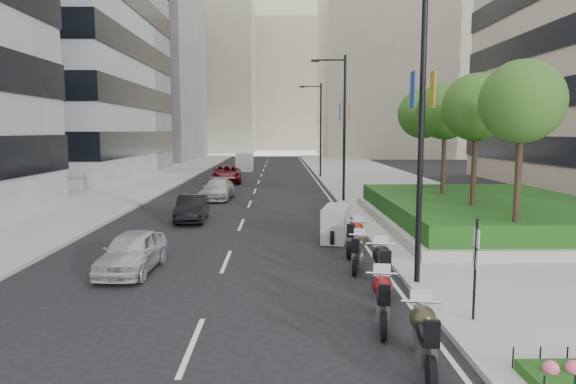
{
  "coord_description": "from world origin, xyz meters",
  "views": [
    {
      "loc": [
        0.34,
        -13.31,
        4.45
      ],
      "look_at": [
        0.69,
        7.41,
        2.0
      ],
      "focal_mm": 32.0,
      "sensor_mm": 36.0,
      "label": 1
    }
  ],
  "objects_px": {
    "car_a": "(132,252)",
    "motorcycle_3": "(358,252)",
    "motorcycle_0": "(424,338)",
    "car_c": "(218,189)",
    "lamp_post_2": "(319,125)",
    "motorcycle_6": "(339,217)",
    "parking_sign": "(475,264)",
    "lamp_post_1": "(342,121)",
    "lamp_post_0": "(416,109)",
    "motorcycle_1": "(382,300)",
    "car_b": "(192,208)",
    "motorcycle_5": "(336,224)",
    "motorcycle_2": "(382,267)",
    "delivery_van": "(245,162)",
    "car_d": "(227,174)",
    "motorcycle_4": "(355,237)"
  },
  "relations": [
    {
      "from": "car_c",
      "to": "delivery_van",
      "type": "relative_size",
      "value": 0.91
    },
    {
      "from": "motorcycle_5",
      "to": "car_d",
      "type": "distance_m",
      "value": 25.12
    },
    {
      "from": "lamp_post_1",
      "to": "car_b",
      "type": "height_order",
      "value": "lamp_post_1"
    },
    {
      "from": "parking_sign",
      "to": "motorcycle_1",
      "type": "bearing_deg",
      "value": 179.04
    },
    {
      "from": "motorcycle_1",
      "to": "motorcycle_6",
      "type": "relative_size",
      "value": 1.06
    },
    {
      "from": "lamp_post_1",
      "to": "lamp_post_2",
      "type": "bearing_deg",
      "value": 90.0
    },
    {
      "from": "lamp_post_2",
      "to": "motorcycle_6",
      "type": "height_order",
      "value": "lamp_post_2"
    },
    {
      "from": "lamp_post_2",
      "to": "motorcycle_1",
      "type": "distance_m",
      "value": 38.25
    },
    {
      "from": "motorcycle_0",
      "to": "car_c",
      "type": "xyz_separation_m",
      "value": [
        -6.76,
        24.49,
        0.04
      ]
    },
    {
      "from": "lamp_post_1",
      "to": "motorcycle_0",
      "type": "relative_size",
      "value": 3.87
    },
    {
      "from": "lamp_post_0",
      "to": "motorcycle_5",
      "type": "height_order",
      "value": "lamp_post_0"
    },
    {
      "from": "lamp_post_2",
      "to": "car_b",
      "type": "xyz_separation_m",
      "value": [
        -8.16,
        -23.94,
        -4.42
      ]
    },
    {
      "from": "motorcycle_3",
      "to": "motorcycle_4",
      "type": "distance_m",
      "value": 2.15
    },
    {
      "from": "lamp_post_0",
      "to": "motorcycle_1",
      "type": "distance_m",
      "value": 5.55
    },
    {
      "from": "car_d",
      "to": "car_c",
      "type": "bearing_deg",
      "value": -91.97
    },
    {
      "from": "lamp_post_2",
      "to": "motorcycle_4",
      "type": "bearing_deg",
      "value": -91.9
    },
    {
      "from": "lamp_post_1",
      "to": "motorcycle_5",
      "type": "bearing_deg",
      "value": -97.92
    },
    {
      "from": "parking_sign",
      "to": "motorcycle_5",
      "type": "xyz_separation_m",
      "value": [
        -2.15,
        9.29,
        -0.75
      ]
    },
    {
      "from": "lamp_post_1",
      "to": "motorcycle_6",
      "type": "bearing_deg",
      "value": -97.36
    },
    {
      "from": "car_a",
      "to": "lamp_post_0",
      "type": "bearing_deg",
      "value": -9.4
    },
    {
      "from": "motorcycle_5",
      "to": "car_a",
      "type": "xyz_separation_m",
      "value": [
        -7.01,
        -4.54,
        -0.06
      ]
    },
    {
      "from": "lamp_post_0",
      "to": "delivery_van",
      "type": "xyz_separation_m",
      "value": [
        -7.75,
        44.49,
        -4.09
      ]
    },
    {
      "from": "lamp_post_1",
      "to": "motorcycle_2",
      "type": "xyz_separation_m",
      "value": [
        -0.91,
        -17.28,
        -4.41
      ]
    },
    {
      "from": "car_b",
      "to": "lamp_post_2",
      "type": "bearing_deg",
      "value": 68.5
    },
    {
      "from": "motorcycle_1",
      "to": "motorcycle_3",
      "type": "xyz_separation_m",
      "value": [
        0.18,
        4.89,
        -0.03
      ]
    },
    {
      "from": "car_d",
      "to": "parking_sign",
      "type": "bearing_deg",
      "value": -79.63
    },
    {
      "from": "lamp_post_2",
      "to": "motorcycle_2",
      "type": "height_order",
      "value": "lamp_post_2"
    },
    {
      "from": "parking_sign",
      "to": "lamp_post_1",
      "type": "bearing_deg",
      "value": 91.88
    },
    {
      "from": "car_c",
      "to": "car_b",
      "type": "bearing_deg",
      "value": -88.77
    },
    {
      "from": "car_a",
      "to": "motorcycle_3",
      "type": "bearing_deg",
      "value": 3.63
    },
    {
      "from": "motorcycle_1",
      "to": "motorcycle_5",
      "type": "height_order",
      "value": "motorcycle_5"
    },
    {
      "from": "car_b",
      "to": "delivery_van",
      "type": "bearing_deg",
      "value": 86.62
    },
    {
      "from": "motorcycle_2",
      "to": "car_a",
      "type": "xyz_separation_m",
      "value": [
        -7.59,
        2.03,
        -0.01
      ]
    },
    {
      "from": "lamp_post_2",
      "to": "motorcycle_6",
      "type": "distance_m",
      "value": 26.84
    },
    {
      "from": "lamp_post_2",
      "to": "motorcycle_0",
      "type": "xyz_separation_m",
      "value": [
        -1.1,
        -40.17,
        -4.45
      ]
    },
    {
      "from": "lamp_post_2",
      "to": "car_a",
      "type": "relative_size",
      "value": 2.36
    },
    {
      "from": "lamp_post_2",
      "to": "motorcycle_3",
      "type": "height_order",
      "value": "lamp_post_2"
    },
    {
      "from": "car_a",
      "to": "car_c",
      "type": "bearing_deg",
      "value": 90.16
    },
    {
      "from": "car_c",
      "to": "parking_sign",
      "type": "bearing_deg",
      "value": -65.78
    },
    {
      "from": "parking_sign",
      "to": "motorcycle_6",
      "type": "xyz_separation_m",
      "value": [
        -1.75,
        11.56,
        -0.88
      ]
    },
    {
      "from": "motorcycle_1",
      "to": "car_d",
      "type": "bearing_deg",
      "value": 20.87
    },
    {
      "from": "motorcycle_5",
      "to": "car_a",
      "type": "bearing_deg",
      "value": 135.97
    },
    {
      "from": "motorcycle_1",
      "to": "car_b",
      "type": "distance_m",
      "value": 15.55
    },
    {
      "from": "motorcycle_5",
      "to": "car_c",
      "type": "bearing_deg",
      "value": 39.1
    },
    {
      "from": "lamp_post_2",
      "to": "motorcycle_2",
      "type": "relative_size",
      "value": 3.65
    },
    {
      "from": "car_b",
      "to": "delivery_van",
      "type": "distance_m",
      "value": 33.44
    },
    {
      "from": "lamp_post_2",
      "to": "car_a",
      "type": "distance_m",
      "value": 34.6
    },
    {
      "from": "car_a",
      "to": "motorcycle_1",
      "type": "bearing_deg",
      "value": -31.52
    },
    {
      "from": "motorcycle_5",
      "to": "car_d",
      "type": "height_order",
      "value": "car_d"
    },
    {
      "from": "parking_sign",
      "to": "car_d",
      "type": "height_order",
      "value": "parking_sign"
    }
  ]
}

